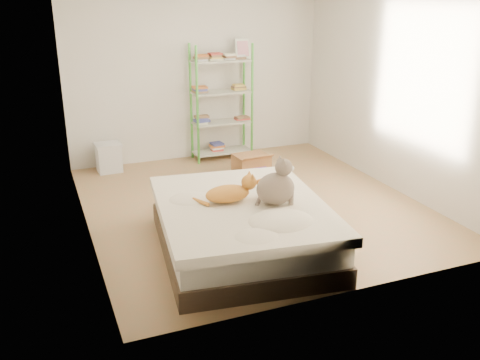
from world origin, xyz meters
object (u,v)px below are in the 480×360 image
orange_cat (228,192)px  cardboard_box (251,166)px  grey_cat (276,182)px  white_bin (109,157)px  shelf_unit (222,98)px  bed (242,227)px

orange_cat → cardboard_box: bearing=63.1°
grey_cat → white_bin: grey_cat is taller
cardboard_box → shelf_unit: bearing=90.1°
white_bin → grey_cat: bearing=-69.6°
bed → grey_cat: bearing=-18.3°
orange_cat → shelf_unit: 3.02m
grey_cat → cardboard_box: bearing=-12.3°
bed → shelf_unit: size_ratio=1.22×
white_bin → bed: bearing=-73.8°
bed → cardboard_box: size_ratio=4.56×
orange_cat → grey_cat: grey_cat is taller
orange_cat → cardboard_box: 2.19m
bed → grey_cat: grey_cat is taller
bed → orange_cat: 0.38m
bed → white_bin: 3.02m
grey_cat → white_bin: size_ratio=1.10×
orange_cat → white_bin: size_ratio=1.27×
cardboard_box → white_bin: 2.00m
orange_cat → cardboard_box: size_ratio=1.11×
orange_cat → grey_cat: bearing=-27.0°
grey_cat → white_bin: (-1.13, 3.04, -0.52)m
bed → grey_cat: 0.57m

